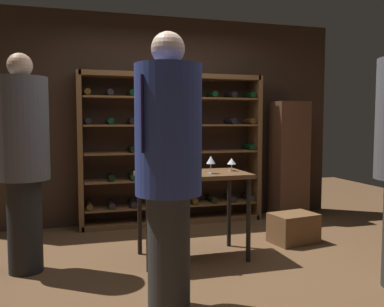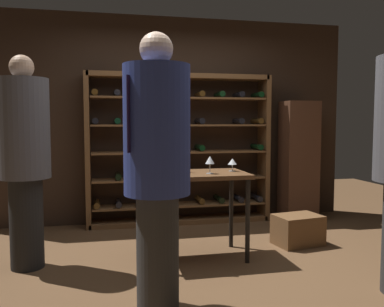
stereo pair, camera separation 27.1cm
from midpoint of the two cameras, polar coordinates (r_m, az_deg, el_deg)
name	(u,v)px [view 1 (the left image)]	position (r m, az deg, el deg)	size (l,w,h in m)	color
ground_plane	(201,264)	(3.94, -0.77, -15.06)	(9.58, 9.58, 0.00)	brown
back_wall	(160,120)	(5.46, -5.81, 4.61)	(4.86, 0.10, 2.66)	#332319
wine_rack	(173,149)	(5.29, -4.15, 0.59)	(2.36, 0.32, 1.91)	brown
tasting_table	(193,183)	(3.94, -1.90, -4.15)	(1.05, 0.60, 0.83)	brown
person_host_in_suit	(168,160)	(2.82, -6.03, -0.91)	(0.46, 0.46, 1.91)	#2F2F2F
person_bystander_red_print	(23,153)	(3.87, -24.27, 0.05)	(0.45, 0.45, 1.89)	black
wine_crate	(293,228)	(4.64, 12.23, -10.06)	(0.48, 0.34, 0.32)	brown
display_cabinet	(289,160)	(5.68, 11.95, -0.94)	(0.44, 0.36, 1.58)	#4C2D1E
wine_bottle_black_capsule	(173,163)	(3.66, -4.81, -1.35)	(0.08, 0.08, 0.34)	black
wine_bottle_red_label	(177,160)	(3.97, -4.03, -0.84)	(0.08, 0.08, 0.34)	black
wine_glass_stemmed_left	(232,162)	(4.06, 3.61, -1.16)	(0.09, 0.09, 0.13)	silver
wine_glass_stemmed_right	(211,160)	(3.85, 0.61, -0.98)	(0.09, 0.09, 0.17)	silver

